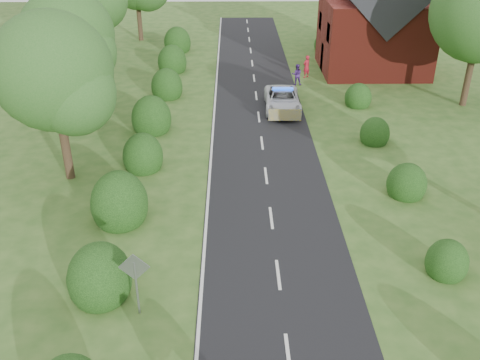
{
  "coord_description": "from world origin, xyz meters",
  "views": [
    {
      "loc": [
        -1.72,
        -12.15,
        13.03
      ],
      "look_at": [
        -1.38,
        9.21,
        1.3
      ],
      "focal_mm": 40.0,
      "sensor_mm": 36.0,
      "label": 1
    }
  ],
  "objects_px": {
    "pedestrian_red": "(306,66)",
    "road_sign": "(135,275)",
    "police_van": "(282,100)",
    "pedestrian_purple": "(297,74)"
  },
  "relations": [
    {
      "from": "pedestrian_red",
      "to": "pedestrian_purple",
      "type": "height_order",
      "value": "pedestrian_red"
    },
    {
      "from": "road_sign",
      "to": "pedestrian_red",
      "type": "bearing_deg",
      "value": 70.92
    },
    {
      "from": "police_van",
      "to": "pedestrian_red",
      "type": "relative_size",
      "value": 2.9
    },
    {
      "from": "police_van",
      "to": "pedestrian_purple",
      "type": "height_order",
      "value": "pedestrian_purple"
    },
    {
      "from": "road_sign",
      "to": "pedestrian_purple",
      "type": "height_order",
      "value": "road_sign"
    },
    {
      "from": "road_sign",
      "to": "pedestrian_red",
      "type": "height_order",
      "value": "road_sign"
    },
    {
      "from": "pedestrian_purple",
      "to": "pedestrian_red",
      "type": "bearing_deg",
      "value": -115.3
    },
    {
      "from": "road_sign",
      "to": "pedestrian_red",
      "type": "distance_m",
      "value": 27.71
    },
    {
      "from": "pedestrian_red",
      "to": "pedestrian_purple",
      "type": "distance_m",
      "value": 1.98
    },
    {
      "from": "pedestrian_red",
      "to": "road_sign",
      "type": "bearing_deg",
      "value": 34.37
    }
  ]
}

